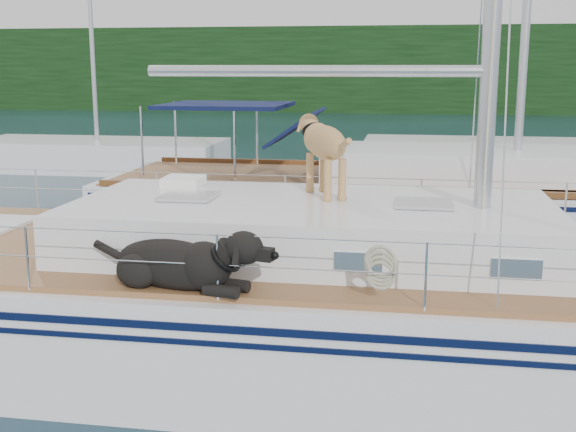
# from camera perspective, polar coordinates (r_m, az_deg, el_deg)

# --- Properties ---
(ground) EXTENTS (120.00, 120.00, 0.00)m
(ground) POSITION_cam_1_polar(r_m,az_deg,el_deg) (8.52, -3.60, -10.75)
(ground) COLOR black
(ground) RESTS_ON ground
(tree_line) EXTENTS (90.00, 3.00, 6.00)m
(tree_line) POSITION_cam_1_polar(r_m,az_deg,el_deg) (52.69, 7.73, 11.37)
(tree_line) COLOR black
(tree_line) RESTS_ON ground
(shore_bank) EXTENTS (92.00, 1.00, 1.20)m
(shore_bank) POSITION_cam_1_polar(r_m,az_deg,el_deg) (53.96, 7.71, 8.83)
(shore_bank) COLOR #595147
(shore_bank) RESTS_ON ground
(main_sailboat) EXTENTS (12.00, 3.89, 14.01)m
(main_sailboat) POSITION_cam_1_polar(r_m,az_deg,el_deg) (8.26, -3.03, -6.46)
(main_sailboat) COLOR white
(main_sailboat) RESTS_ON ground
(neighbor_sailboat) EXTENTS (11.00, 3.50, 13.30)m
(neighbor_sailboat) POSITION_cam_1_polar(r_m,az_deg,el_deg) (14.24, 8.26, 0.97)
(neighbor_sailboat) COLOR white
(neighbor_sailboat) RESTS_ON ground
(bg_boat_west) EXTENTS (8.00, 3.00, 11.65)m
(bg_boat_west) POSITION_cam_1_polar(r_m,az_deg,el_deg) (23.95, -14.78, 4.62)
(bg_boat_west) COLOR white
(bg_boat_west) RESTS_ON ground
(bg_boat_center) EXTENTS (7.20, 3.00, 11.65)m
(bg_boat_center) POSITION_cam_1_polar(r_m,az_deg,el_deg) (23.93, 14.76, 4.63)
(bg_boat_center) COLOR white
(bg_boat_center) RESTS_ON ground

